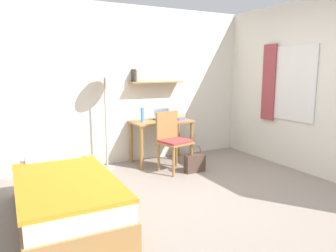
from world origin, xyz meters
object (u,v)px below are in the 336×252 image
at_px(book_stack, 178,117).
at_px(standing_lamp, 104,76).
at_px(water_bottle, 142,115).
at_px(handbag, 195,163).
at_px(desk, 161,129).
at_px(desk_chair, 172,138).
at_px(bed, 65,197).
at_px(laptop, 163,117).

bearing_deg(book_stack, standing_lamp, 176.75).
relative_size(water_bottle, handbag, 0.55).
height_order(desk, desk_chair, desk_chair).
relative_size(desk, water_bottle, 4.22).
bearing_deg(bed, desk_chair, 28.13).
bearing_deg(bed, laptop, 38.43).
distance_m(bed, laptop, 2.48).
bearing_deg(bed, water_bottle, 44.07).
bearing_deg(laptop, standing_lamp, -179.72).
xyz_separation_m(bed, standing_lamp, (0.90, 1.50, 1.23)).
bearing_deg(standing_lamp, laptop, 0.28).
distance_m(desk, water_bottle, 0.43).
bearing_deg(desk, book_stack, -3.89).
bearing_deg(laptop, book_stack, -16.93).
relative_size(standing_lamp, book_stack, 7.02).
relative_size(desk, standing_lamp, 0.61).
xyz_separation_m(desk, laptop, (0.06, 0.05, 0.19)).
bearing_deg(standing_lamp, water_bottle, -5.60).
xyz_separation_m(laptop, water_bottle, (-0.41, -0.06, 0.07)).
bearing_deg(standing_lamp, bed, -120.92).
height_order(standing_lamp, water_bottle, standing_lamp).
height_order(bed, handbag, bed).
bearing_deg(standing_lamp, book_stack, -3.25).
height_order(desk_chair, standing_lamp, standing_lamp).
relative_size(standing_lamp, handbag, 3.86).
xyz_separation_m(bed, book_stack, (2.15, 1.43, 0.52)).
bearing_deg(desk, desk_chair, -96.07).
relative_size(desk, book_stack, 4.26).
distance_m(water_bottle, handbag, 1.15).
xyz_separation_m(desk, desk_chair, (-0.05, -0.50, -0.07)).
bearing_deg(desk, handbag, -73.25).
height_order(standing_lamp, book_stack, standing_lamp).
relative_size(book_stack, handbag, 0.55).
height_order(bed, laptop, laptop).
bearing_deg(desk_chair, standing_lamp, 148.10).
bearing_deg(bed, standing_lamp, 59.08).
height_order(desk, laptop, laptop).
relative_size(bed, handbag, 4.53).
relative_size(standing_lamp, water_bottle, 6.95).
height_order(bed, book_stack, book_stack).
distance_m(desk, handbag, 0.87).
distance_m(desk_chair, laptop, 0.62).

